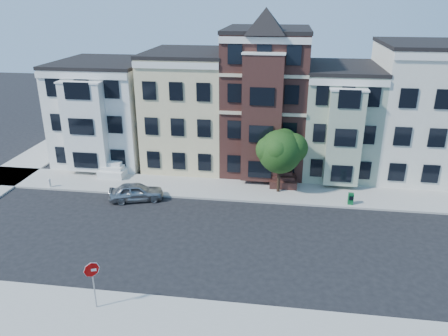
% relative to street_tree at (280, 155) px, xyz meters
% --- Properties ---
extents(ground, '(120.00, 120.00, 0.00)m').
position_rel_street_tree_xyz_m(ground, '(-1.57, -8.09, -3.28)').
color(ground, black).
extents(far_sidewalk, '(60.00, 4.00, 0.15)m').
position_rel_street_tree_xyz_m(far_sidewalk, '(-1.57, -0.09, -3.21)').
color(far_sidewalk, '#9E9B93').
rests_on(far_sidewalk, ground).
extents(near_sidewalk, '(60.00, 4.00, 0.15)m').
position_rel_street_tree_xyz_m(near_sidewalk, '(-1.57, -16.09, -3.21)').
color(near_sidewalk, '#9E9B93').
rests_on(near_sidewalk, ground).
extents(house_white, '(8.00, 9.00, 9.00)m').
position_rel_street_tree_xyz_m(house_white, '(-16.57, 6.41, 1.22)').
color(house_white, white).
rests_on(house_white, ground).
extents(house_yellow, '(7.00, 9.00, 10.00)m').
position_rel_street_tree_xyz_m(house_yellow, '(-8.57, 6.41, 1.72)').
color(house_yellow, beige).
rests_on(house_yellow, ground).
extents(house_brown, '(7.00, 9.00, 12.00)m').
position_rel_street_tree_xyz_m(house_brown, '(-1.57, 6.41, 2.72)').
color(house_brown, '#391D19').
rests_on(house_brown, ground).
extents(house_green, '(6.00, 9.00, 9.00)m').
position_rel_street_tree_xyz_m(house_green, '(4.93, 6.41, 1.22)').
color(house_green, '#92A288').
rests_on(house_green, ground).
extents(house_cream, '(8.00, 9.00, 11.00)m').
position_rel_street_tree_xyz_m(house_cream, '(11.93, 6.41, 2.22)').
color(house_cream, silver).
rests_on(house_cream, ground).
extents(street_tree, '(6.40, 6.40, 6.26)m').
position_rel_street_tree_xyz_m(street_tree, '(0.00, 0.00, 0.00)').
color(street_tree, '#214915').
rests_on(street_tree, far_sidewalk).
extents(parked_car, '(4.43, 2.81, 1.41)m').
position_rel_street_tree_xyz_m(parked_car, '(-10.82, -2.89, -2.58)').
color(parked_car, '#93979B').
rests_on(parked_car, ground).
extents(newspaper_box, '(0.41, 0.36, 0.88)m').
position_rel_street_tree_xyz_m(newspaper_box, '(5.45, -1.56, -2.69)').
color(newspaper_box, '#0E5629').
rests_on(newspaper_box, far_sidewalk).
extents(fire_hydrant, '(0.21, 0.21, 0.59)m').
position_rel_street_tree_xyz_m(fire_hydrant, '(-18.57, -1.79, -2.84)').
color(fire_hydrant, silver).
rests_on(fire_hydrant, far_sidewalk).
extents(stop_sign, '(0.80, 0.40, 2.97)m').
position_rel_street_tree_xyz_m(stop_sign, '(-8.67, -15.41, -1.65)').
color(stop_sign, '#AE0000').
rests_on(stop_sign, near_sidewalk).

